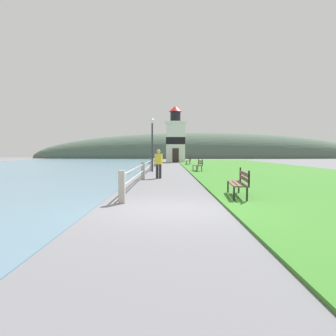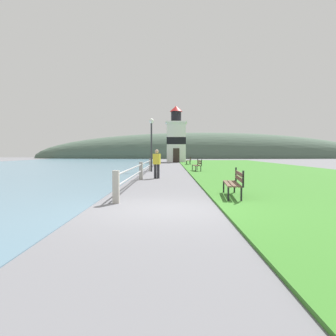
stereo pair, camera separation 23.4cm
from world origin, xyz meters
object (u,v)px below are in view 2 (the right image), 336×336
at_px(person_strolling, 157,163).
at_px(lamp_post, 151,135).
at_px(park_bench_near, 235,181).
at_px(park_bench_midway, 198,164).
at_px(park_bench_far, 189,160).
at_px(lighthouse, 176,139).

distance_m(person_strolling, lamp_post, 6.63).
height_order(park_bench_near, person_strolling, person_strolling).
xyz_separation_m(park_bench_midway, person_strolling, (-2.80, -6.30, 0.34)).
relative_size(park_bench_far, lamp_post, 0.45).
xyz_separation_m(park_bench_far, lamp_post, (-3.55, -12.77, 2.20)).
bearing_deg(lamp_post, park_bench_far, 74.46).
relative_size(lighthouse, person_strolling, 5.03).
xyz_separation_m(park_bench_far, lighthouse, (-1.30, 10.28, 2.87)).
bearing_deg(lighthouse, lamp_post, -95.57).
bearing_deg(lighthouse, park_bench_far, -82.79).
distance_m(park_bench_far, person_strolling, 19.32).
bearing_deg(park_bench_near, park_bench_midway, -84.70).
bearing_deg(park_bench_near, lighthouse, -82.84).
height_order(park_bench_near, lighthouse, lighthouse).
bearing_deg(park_bench_midway, lighthouse, -91.33).
distance_m(park_bench_near, lamp_post, 14.70).
bearing_deg(person_strolling, lamp_post, 23.53).
bearing_deg(lighthouse, person_strolling, -93.11).
height_order(park_bench_midway, lamp_post, lamp_post).
bearing_deg(lamp_post, park_bench_midway, -0.47).
distance_m(lighthouse, lamp_post, 23.18).
bearing_deg(park_bench_midway, person_strolling, 61.71).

